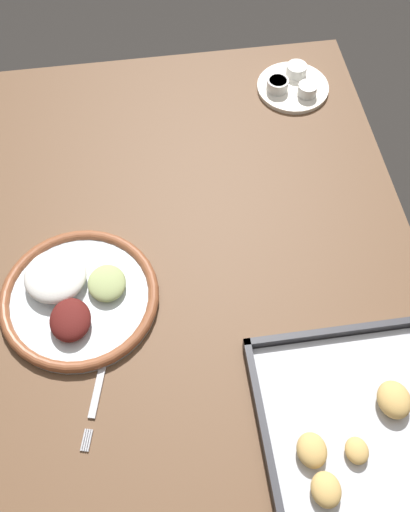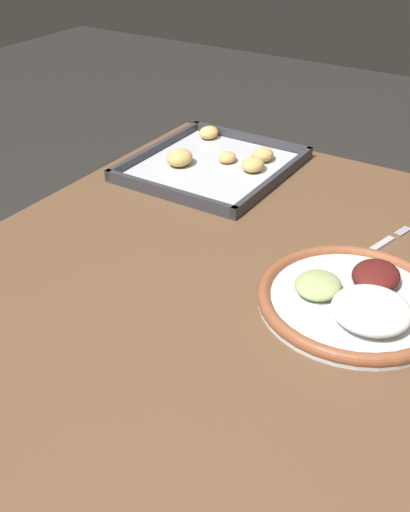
# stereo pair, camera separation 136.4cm
# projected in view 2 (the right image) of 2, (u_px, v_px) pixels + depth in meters

# --- Properties ---
(dining_table) EXTENTS (1.15, 0.82, 0.76)m
(dining_table) POSITION_uv_depth(u_px,v_px,m) (199.00, 333.00, 1.02)
(dining_table) COLOR brown
(dining_table) RESTS_ON ground_plane
(dinner_plate) EXTENTS (0.29, 0.29, 0.05)m
(dinner_plate) POSITION_uv_depth(u_px,v_px,m) (356.00, 299.00, 0.88)
(dinner_plate) COLOR silver
(dinner_plate) RESTS_ON dining_table
(fork) EXTENTS (0.19, 0.06, 0.00)m
(fork) POSITION_uv_depth(u_px,v_px,m) (374.00, 249.00, 1.02)
(fork) COLOR #B2B2B7
(fork) RESTS_ON dining_table
(baking_tray) EXTENTS (0.35, 0.31, 0.04)m
(baking_tray) POSITION_uv_depth(u_px,v_px,m) (215.00, 163.00, 1.30)
(baking_tray) COLOR #333338
(baking_tray) RESTS_ON dining_table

